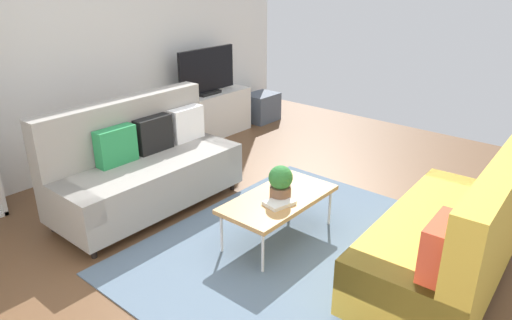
{
  "coord_description": "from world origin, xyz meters",
  "views": [
    {
      "loc": [
        -3.0,
        -2.28,
        2.31
      ],
      "look_at": [
        0.06,
        0.32,
        0.65
      ],
      "focal_mm": 32.94,
      "sensor_mm": 36.0,
      "label": 1
    }
  ],
  "objects": [
    {
      "name": "potted_plant",
      "position": [
        -0.05,
        -0.05,
        0.58
      ],
      "size": [
        0.21,
        0.21,
        0.31
      ],
      "color": "brown",
      "rests_on": "coffee_table"
    },
    {
      "name": "wall_far",
      "position": [
        0.0,
        2.8,
        1.45
      ],
      "size": [
        6.4,
        0.12,
        2.9
      ],
      "primitive_type": "cube",
      "color": "white",
      "rests_on": "ground_plane"
    },
    {
      "name": "vase_0",
      "position": [
        0.93,
        2.51,
        0.71
      ],
      "size": [
        0.09,
        0.09,
        0.15
      ],
      "primitive_type": "cylinder",
      "color": "silver",
      "rests_on": "tv_console"
    },
    {
      "name": "tv_console",
      "position": [
        1.51,
        2.46,
        0.32
      ],
      "size": [
        1.4,
        0.44,
        0.64
      ],
      "primitive_type": "cube",
      "color": "silver",
      "rests_on": "ground_plane"
    },
    {
      "name": "tv",
      "position": [
        1.51,
        2.44,
        0.95
      ],
      "size": [
        1.0,
        0.2,
        0.64
      ],
      "color": "black",
      "rests_on": "tv_console"
    },
    {
      "name": "couch_beige",
      "position": [
        -0.42,
        1.39,
        0.45
      ],
      "size": [
        1.9,
        0.84,
        1.1
      ],
      "rotation": [
        0.0,
        0.0,
        3.14
      ],
      "color": "gray",
      "rests_on": "ground_plane"
    },
    {
      "name": "couch_green",
      "position": [
        0.25,
        -1.45,
        0.44
      ],
      "size": [
        1.94,
        0.93,
        1.1
      ],
      "rotation": [
        0.0,
        0.0,
        0.05
      ],
      "color": "gold",
      "rests_on": "ground_plane"
    },
    {
      "name": "storage_trunk",
      "position": [
        2.61,
        2.36,
        0.22
      ],
      "size": [
        0.52,
        0.4,
        0.44
      ],
      "primitive_type": "cube",
      "color": "#4C5666",
      "rests_on": "ground_plane"
    },
    {
      "name": "coffee_table",
      "position": [
        -0.04,
        -0.03,
        0.39
      ],
      "size": [
        1.1,
        0.56,
        0.42
      ],
      "color": "#B7844C",
      "rests_on": "ground_plane"
    },
    {
      "name": "area_rug",
      "position": [
        -0.09,
        -0.23,
        0.01
      ],
      "size": [
        2.9,
        2.2,
        0.01
      ],
      "primitive_type": "cube",
      "color": "slate",
      "rests_on": "ground_plane"
    },
    {
      "name": "ground_plane",
      "position": [
        0.0,
        0.0,
        0.0
      ],
      "size": [
        7.68,
        7.68,
        0.0
      ],
      "primitive_type": "plane",
      "color": "brown"
    },
    {
      "name": "bottle_0",
      "position": [
        1.08,
        2.42,
        0.73
      ],
      "size": [
        0.05,
        0.05,
        0.19
      ],
      "primitive_type": "cylinder",
      "color": "red",
      "rests_on": "tv_console"
    },
    {
      "name": "table_book_0",
      "position": [
        -0.15,
        -0.12,
        0.44
      ],
      "size": [
        0.28,
        0.23,
        0.03
      ],
      "primitive_type": "cube",
      "rotation": [
        0.0,
        0.0,
        -0.23
      ],
      "color": "silver",
      "rests_on": "coffee_table"
    }
  ]
}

